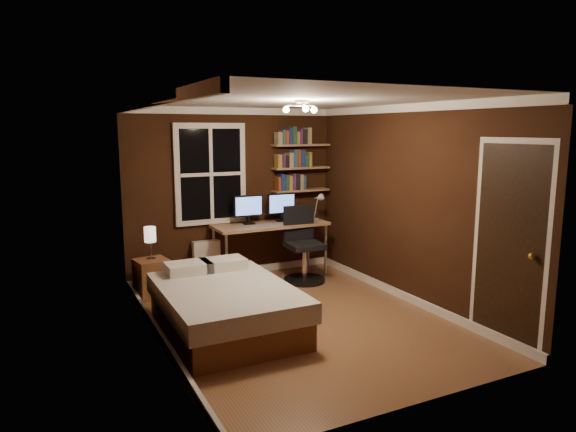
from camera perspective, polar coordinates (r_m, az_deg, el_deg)
name	(u,v)px	position (r m, az deg, el deg)	size (l,w,h in m)	color
floor	(297,319)	(6.11, 1.01, -11.37)	(4.20, 4.20, 0.00)	brown
wall_back	(233,193)	(7.69, -6.14, 2.54)	(3.20, 0.04, 2.50)	black
wall_left	(154,225)	(5.26, -14.65, -0.98)	(0.04, 4.20, 2.50)	black
wall_right	(410,205)	(6.66, 13.37, 1.25)	(0.04, 4.20, 2.50)	black
ceiling	(298,100)	(5.72, 1.08, 12.73)	(3.20, 4.20, 0.02)	white
window	(211,174)	(7.52, -8.60, 4.62)	(1.06, 0.06, 1.46)	white
door	(509,247)	(5.61, 23.32, -3.16)	(0.03, 0.82, 2.05)	black
door_knob	(532,256)	(5.40, 25.44, -4.05)	(0.06, 0.06, 0.06)	gold
ceiling_fixture	(302,109)	(5.62, 1.56, 11.76)	(0.44, 0.44, 0.18)	beige
bookshelf_lower	(301,190)	(8.02, 1.43, 2.88)	(0.92, 0.22, 0.03)	#986E49
books_row_lower	(301,182)	(8.00, 1.43, 3.80)	(0.48, 0.16, 0.23)	#953A1B
bookshelf_middle	(301,168)	(7.99, 1.44, 5.37)	(0.92, 0.22, 0.03)	#986E49
books_row_middle	(301,159)	(7.98, 1.44, 6.30)	(0.54, 0.16, 0.23)	navy
bookshelf_upper	(301,145)	(7.97, 1.45, 7.88)	(0.92, 0.22, 0.03)	#986E49
books_row_upper	(301,137)	(7.96, 1.45, 8.82)	(0.54, 0.16, 0.23)	#225133
bed	(225,307)	(5.75, -6.98, -9.95)	(1.34, 1.86, 0.63)	brown
nightstand	(152,278)	(7.06, -14.88, -6.65)	(0.40, 0.40, 0.50)	brown
bedside_lamp	(150,243)	(6.95, -15.04, -2.94)	(0.15, 0.15, 0.43)	white
radiator	(206,261)	(7.62, -9.05, -4.91)	(0.39, 0.14, 0.59)	silver
desk	(270,227)	(7.63, -1.96, -1.27)	(1.71, 0.64, 0.81)	#986E49
monitor_left	(248,210)	(7.54, -4.42, 0.70)	(0.45, 0.12, 0.43)	black
monitor_right	(282,207)	(7.75, -0.73, 0.98)	(0.45, 0.12, 0.43)	black
desk_lamp	(319,206)	(7.85, 3.42, 1.10)	(0.14, 0.32, 0.44)	silver
office_chair	(303,252)	(7.48, 1.68, -4.04)	(0.60, 0.60, 1.09)	black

